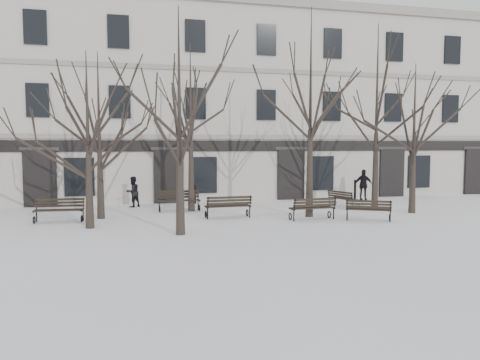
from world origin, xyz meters
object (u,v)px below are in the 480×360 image
object	(u,v)px
bench_1	(313,207)
bench_5	(343,198)
bench_2	(368,209)
tree_0	(87,118)
tree_1	(179,93)
bench_4	(228,206)
tree_2	(311,87)
bench_3	(179,200)
tree_3	(414,120)
bench_0	(59,209)

from	to	relation	value
bench_1	bench_5	distance (m)	4.42
bench_1	bench_2	size ratio (longest dim) A/B	1.04
tree_0	tree_1	world-z (taller)	tree_1
tree_0	bench_1	bearing A→B (deg)	-1.21
bench_2	bench_4	distance (m)	5.91
bench_2	bench_5	bearing A→B (deg)	-73.25
tree_2	bench_3	bearing A→B (deg)	150.01
tree_0	bench_2	bearing A→B (deg)	-5.21
bench_5	tree_0	bearing A→B (deg)	85.48
tree_1	bench_2	size ratio (longest dim) A/B	4.20
tree_3	bench_5	distance (m)	5.11
tree_3	bench_4	xyz separation A→B (m)	(-8.65, 0.51, -3.76)
tree_0	tree_3	xyz separation A→B (m)	(14.29, 0.61, 0.14)
tree_2	bench_2	bearing A→B (deg)	-40.57
tree_1	bench_1	size ratio (longest dim) A/B	4.05
tree_2	bench_1	world-z (taller)	tree_2
tree_1	bench_0	xyz separation A→B (m)	(-4.53, 3.85, -4.43)
tree_1	bench_4	xyz separation A→B (m)	(2.43, 3.21, -4.42)
tree_2	bench_1	distance (m)	5.22
bench_2	bench_5	xyz separation A→B (m)	(0.84, 4.10, -0.03)
bench_1	bench_4	world-z (taller)	bench_4
bench_2	bench_4	world-z (taller)	bench_4
tree_0	bench_0	xyz separation A→B (m)	(-1.32, 1.76, -3.64)
tree_3	bench_2	bearing A→B (deg)	-152.62
tree_2	bench_3	size ratio (longest dim) A/B	4.59
tree_2	bench_2	xyz separation A→B (m)	(1.95, -1.67, -5.18)
bench_5	bench_1	bearing A→B (deg)	118.81
tree_3	bench_0	distance (m)	16.10
tree_0	tree_1	size ratio (longest dim) A/B	0.84
tree_0	bench_2	world-z (taller)	tree_0
bench_1	bench_5	bearing A→B (deg)	-134.95
tree_1	tree_3	distance (m)	11.42
tree_1	bench_2	bearing A→B (deg)	7.76
bench_2	bench_4	size ratio (longest dim) A/B	0.94
tree_0	bench_3	world-z (taller)	tree_0
tree_1	bench_4	size ratio (longest dim) A/B	3.96
tree_1	bench_1	world-z (taller)	tree_1
tree_2	bench_5	distance (m)	6.39
tree_0	tree_2	size ratio (longest dim) A/B	0.73
bench_0	bench_3	bearing A→B (deg)	25.32
tree_3	tree_1	bearing A→B (deg)	-166.26
tree_0	bench_0	distance (m)	4.25
tree_3	bench_0	bearing A→B (deg)	175.80
bench_1	tree_2	bearing A→B (deg)	-105.13
tree_2	tree_3	xyz separation A→B (m)	(5.09, -0.04, -1.38)
tree_2	bench_4	world-z (taller)	tree_2
tree_2	bench_0	world-z (taller)	tree_2
tree_3	bench_5	bearing A→B (deg)	133.02
tree_1	bench_4	bearing A→B (deg)	52.95
tree_1	bench_5	size ratio (longest dim) A/B	4.41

